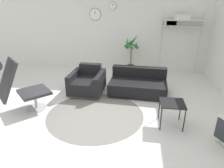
{
  "coord_description": "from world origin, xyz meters",
  "views": [
    {
      "loc": [
        0.82,
        -3.67,
        2.2
      ],
      "look_at": [
        0.25,
        0.32,
        0.55
      ],
      "focal_mm": 32.0,
      "sensor_mm": 36.0,
      "label": 1
    }
  ],
  "objects_px": {
    "armchair_red": "(88,83)",
    "shelf_unit": "(178,22)",
    "potted_plant": "(131,55)",
    "couch_low": "(138,85)",
    "lounge_chair": "(13,80)",
    "side_table": "(172,105)"
  },
  "relations": [
    {
      "from": "side_table",
      "to": "shelf_unit",
      "type": "height_order",
      "value": "shelf_unit"
    },
    {
      "from": "lounge_chair",
      "to": "shelf_unit",
      "type": "relative_size",
      "value": 0.65
    },
    {
      "from": "armchair_red",
      "to": "potted_plant",
      "type": "relative_size",
      "value": 0.73
    },
    {
      "from": "armchair_red",
      "to": "shelf_unit",
      "type": "relative_size",
      "value": 0.48
    },
    {
      "from": "lounge_chair",
      "to": "side_table",
      "type": "bearing_deg",
      "value": 44.52
    },
    {
      "from": "side_table",
      "to": "shelf_unit",
      "type": "bearing_deg",
      "value": 81.74
    },
    {
      "from": "armchair_red",
      "to": "shelf_unit",
      "type": "xyz_separation_m",
      "value": [
        2.42,
        1.9,
        1.38
      ]
    },
    {
      "from": "armchair_red",
      "to": "side_table",
      "type": "distance_m",
      "value": 2.34
    },
    {
      "from": "side_table",
      "to": "potted_plant",
      "type": "distance_m",
      "value": 3.14
    },
    {
      "from": "potted_plant",
      "to": "shelf_unit",
      "type": "xyz_separation_m",
      "value": [
        1.39,
        0.17,
        1.01
      ]
    },
    {
      "from": "lounge_chair",
      "to": "shelf_unit",
      "type": "xyz_separation_m",
      "value": [
        3.59,
        3.18,
        0.87
      ]
    },
    {
      "from": "potted_plant",
      "to": "side_table",
      "type": "bearing_deg",
      "value": -72.77
    },
    {
      "from": "couch_low",
      "to": "shelf_unit",
      "type": "height_order",
      "value": "shelf_unit"
    },
    {
      "from": "couch_low",
      "to": "side_table",
      "type": "distance_m",
      "value": 1.57
    },
    {
      "from": "armchair_red",
      "to": "potted_plant",
      "type": "height_order",
      "value": "potted_plant"
    },
    {
      "from": "armchair_red",
      "to": "couch_low",
      "type": "relative_size",
      "value": 0.63
    },
    {
      "from": "shelf_unit",
      "to": "side_table",
      "type": "bearing_deg",
      "value": -98.26
    },
    {
      "from": "potted_plant",
      "to": "shelf_unit",
      "type": "distance_m",
      "value": 1.73
    },
    {
      "from": "potted_plant",
      "to": "shelf_unit",
      "type": "height_order",
      "value": "shelf_unit"
    },
    {
      "from": "armchair_red",
      "to": "shelf_unit",
      "type": "distance_m",
      "value": 3.37
    },
    {
      "from": "armchair_red",
      "to": "shelf_unit",
      "type": "height_order",
      "value": "shelf_unit"
    },
    {
      "from": "armchair_red",
      "to": "couch_low",
      "type": "distance_m",
      "value": 1.31
    }
  ]
}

